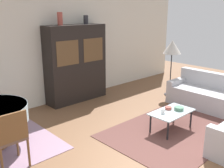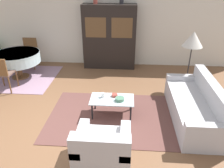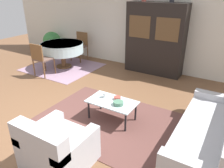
{
  "view_description": "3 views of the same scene",
  "coord_description": "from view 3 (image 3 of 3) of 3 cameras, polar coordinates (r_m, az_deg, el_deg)",
  "views": [
    {
      "loc": [
        -3.09,
        -2.1,
        2.33
      ],
      "look_at": [
        0.2,
        1.4,
        0.95
      ],
      "focal_mm": 42.0,
      "sensor_mm": 36.0,
      "label": 1
    },
    {
      "loc": [
        1.32,
        -3.35,
        2.74
      ],
      "look_at": [
        1.03,
        0.58,
        0.75
      ],
      "focal_mm": 35.0,
      "sensor_mm": 36.0,
      "label": 2
    },
    {
      "loc": [
        2.89,
        -2.45,
        2.37
      ],
      "look_at": [
        1.03,
        0.58,
        0.75
      ],
      "focal_mm": 35.0,
      "sensor_mm": 36.0,
      "label": 3
    }
  ],
  "objects": [
    {
      "name": "ground_plane",
      "position": [
        4.47,
        -15.56,
        -8.54
      ],
      "size": [
        14.0,
        14.0,
        0.0
      ],
      "primitive_type": "plane",
      "color": "brown"
    },
    {
      "name": "wall_back",
      "position": [
        6.81,
        6.21,
        15.78
      ],
      "size": [
        10.0,
        0.06,
        2.7
      ],
      "color": "beige",
      "rests_on": "ground_plane"
    },
    {
      "name": "area_rug",
      "position": [
        4.19,
        -0.1,
        -9.78
      ],
      "size": [
        2.76,
        1.93,
        0.01
      ],
      "color": "brown",
      "rests_on": "ground_plane"
    },
    {
      "name": "dining_rug",
      "position": [
        7.05,
        -12.66,
        4.33
      ],
      "size": [
        2.04,
        1.89,
        0.01
      ],
      "color": "gray",
      "rests_on": "ground_plane"
    },
    {
      "name": "couch",
      "position": [
        3.66,
        24.4,
        -12.48
      ],
      "size": [
        0.84,
        2.1,
        0.82
      ],
      "rotation": [
        0.0,
        0.0,
        1.57
      ],
      "color": "#B2B2B7",
      "rests_on": "ground_plane"
    },
    {
      "name": "armchair",
      "position": [
        3.24,
        -14.26,
        -16.0
      ],
      "size": [
        0.85,
        0.82,
        0.79
      ],
      "color": "#B2B2B7",
      "rests_on": "ground_plane"
    },
    {
      "name": "coffee_table",
      "position": [
        4.08,
        0.0,
        -5.04
      ],
      "size": [
        0.91,
        0.52,
        0.39
      ],
      "color": "black",
      "rests_on": "area_rug"
    },
    {
      "name": "display_cabinet",
      "position": [
        6.33,
        11.2,
        11.39
      ],
      "size": [
        1.62,
        0.48,
        1.96
      ],
      "color": "black",
      "rests_on": "ground_plane"
    },
    {
      "name": "dining_table",
      "position": [
        6.9,
        -12.87,
        9.17
      ],
      "size": [
        1.28,
        1.28,
        0.75
      ],
      "color": "brown",
      "rests_on": "dining_rug"
    },
    {
      "name": "dining_chair_near",
      "position": [
        6.36,
        -18.09,
        6.62
      ],
      "size": [
        0.44,
        0.44,
        0.92
      ],
      "color": "brown",
      "rests_on": "dining_rug"
    },
    {
      "name": "dining_chair_far",
      "position": [
        7.53,
        -8.32,
        10.24
      ],
      "size": [
        0.44,
        0.44,
        0.92
      ],
      "rotation": [
        0.0,
        0.0,
        3.14
      ],
      "color": "brown",
      "rests_on": "dining_rug"
    },
    {
      "name": "cup",
      "position": [
        4.18,
        -1.91,
        -2.88
      ],
      "size": [
        0.07,
        0.07,
        0.1
      ],
      "color": "white",
      "rests_on": "coffee_table"
    },
    {
      "name": "bowl",
      "position": [
        3.93,
        1.66,
        -5.02
      ],
      "size": [
        0.18,
        0.18,
        0.07
      ],
      "color": "#4C7A60",
      "rests_on": "coffee_table"
    },
    {
      "name": "bowl_small",
      "position": [
        4.11,
        1.38,
        -3.69
      ],
      "size": [
        0.13,
        0.13,
        0.05
      ],
      "color": "#9E4238",
      "rests_on": "coffee_table"
    },
    {
      "name": "potted_plant",
      "position": [
        8.45,
        -15.4,
        10.74
      ],
      "size": [
        0.64,
        0.64,
        0.82
      ],
      "color": "beige",
      "rests_on": "ground_plane"
    }
  ]
}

